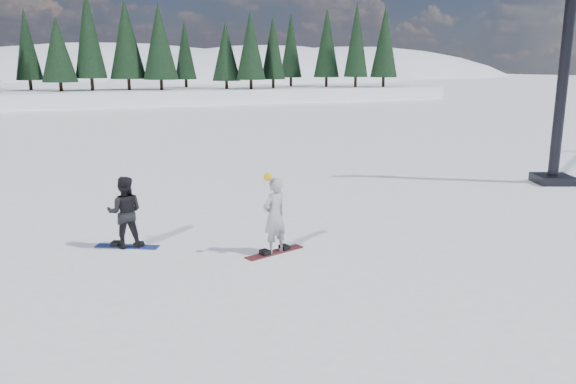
# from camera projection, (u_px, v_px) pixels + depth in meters

# --- Properties ---
(ground) EXTENTS (420.00, 420.00, 0.00)m
(ground) POSITION_uv_depth(u_px,v_px,m) (162.00, 271.00, 11.70)
(ground) COLOR white
(ground) RESTS_ON ground
(alpine_backdrop) EXTENTS (412.50, 227.00, 53.20)m
(alpine_backdrop) POSITION_uv_depth(u_px,v_px,m) (15.00, 123.00, 179.97)
(alpine_backdrop) COLOR white
(alpine_backdrop) RESTS_ON ground
(lift_tower) EXTENTS (2.16, 1.61, 8.17)m
(lift_tower) POSITION_uv_depth(u_px,v_px,m) (562.00, 91.00, 19.69)
(lift_tower) COLOR black
(lift_tower) RESTS_ON ground
(snowboarder_woman) EXTENTS (0.75, 0.63, 1.91)m
(snowboarder_woman) POSITION_uv_depth(u_px,v_px,m) (274.00, 215.00, 12.63)
(snowboarder_woman) COLOR #ACACB2
(snowboarder_woman) RESTS_ON ground
(snowboarder_man) EXTENTS (0.97, 0.84, 1.70)m
(snowboarder_man) POSITION_uv_depth(u_px,v_px,m) (125.00, 212.00, 13.06)
(snowboarder_man) COLOR black
(snowboarder_man) RESTS_ON ground
(snowboard_woman) EXTENTS (1.52, 0.69, 0.03)m
(snowboard_woman) POSITION_uv_depth(u_px,v_px,m) (275.00, 252.00, 12.83)
(snowboard_woman) COLOR maroon
(snowboard_woman) RESTS_ON ground
(snowboard_man) EXTENTS (1.45, 0.98, 0.03)m
(snowboard_man) POSITION_uv_depth(u_px,v_px,m) (127.00, 246.00, 13.25)
(snowboard_man) COLOR #1C369D
(snowboard_man) RESTS_ON ground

